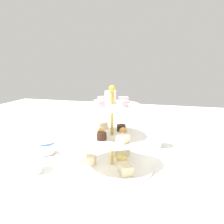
{
  "coord_description": "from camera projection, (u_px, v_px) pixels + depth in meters",
  "views": [
    {
      "loc": [
        -0.68,
        -0.19,
        0.34
      ],
      "look_at": [
        0.0,
        0.0,
        0.18
      ],
      "focal_mm": 36.96,
      "sensor_mm": 36.0,
      "label": 1
    }
  ],
  "objects": [
    {
      "name": "ground_plane",
      "position": [
        112.0,
        167.0,
        0.76
      ],
      "size": [
        2.4,
        2.4,
        0.0
      ],
      "primitive_type": "plane",
      "color": "white"
    },
    {
      "name": "tiered_serving_stand",
      "position": [
        112.0,
        142.0,
        0.74
      ],
      "size": [
        0.27,
        0.27,
        0.27
      ],
      "color": "white",
      "rests_on": "ground_plane"
    },
    {
      "name": "water_glass_tall_right",
      "position": [
        154.0,
        132.0,
        0.93
      ],
      "size": [
        0.07,
        0.07,
        0.13
      ],
      "primitive_type": "cylinder",
      "color": "silver",
      "rests_on": "ground_plane"
    },
    {
      "name": "water_glass_short_left",
      "position": [
        32.0,
        160.0,
        0.72
      ],
      "size": [
        0.06,
        0.06,
        0.08
      ],
      "primitive_type": "cylinder",
      "color": "silver",
      "rests_on": "ground_plane"
    },
    {
      "name": "teacup_with_saucer",
      "position": [
        47.0,
        148.0,
        0.85
      ],
      "size": [
        0.09,
        0.09,
        0.05
      ],
      "color": "white",
      "rests_on": "ground_plane"
    },
    {
      "name": "butter_knife_left",
      "position": [
        210.0,
        193.0,
        0.6
      ],
      "size": [
        0.16,
        0.09,
        0.0
      ],
      "primitive_type": "cube",
      "rotation": [
        0.0,
        0.0,
        5.79
      ],
      "color": "silver",
      "rests_on": "ground_plane"
    },
    {
      "name": "butter_knife_right",
      "position": [
        88.0,
        139.0,
        1.03
      ],
      "size": [
        0.13,
        0.13,
        0.0
      ],
      "primitive_type": "cube",
      "rotation": [
        0.0,
        0.0,
        8.66
      ],
      "color": "silver",
      "rests_on": "ground_plane"
    }
  ]
}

